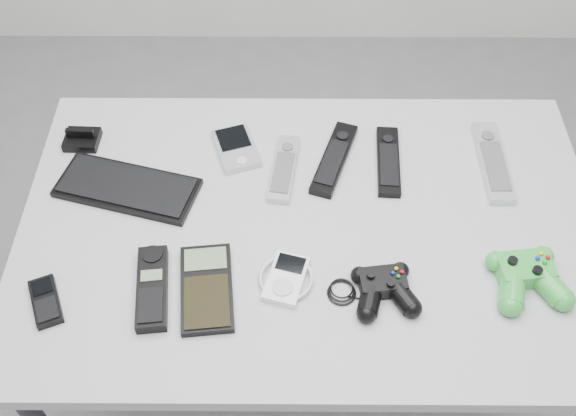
{
  "coord_description": "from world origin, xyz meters",
  "views": [
    {
      "loc": [
        -0.09,
        -0.77,
        1.87
      ],
      "look_at": [
        -0.1,
        0.1,
        0.81
      ],
      "focal_mm": 42.0,
      "sensor_mm": 36.0,
      "label": 1
    }
  ],
  "objects_px": {
    "remote_silver_a": "(284,168)",
    "remote_black_a": "(334,158)",
    "controller_green": "(527,275)",
    "calculator": "(207,288)",
    "cordless_handset": "(152,288)",
    "remote_silver_b": "(493,161)",
    "remote_black_b": "(388,161)",
    "controller_black": "(384,287)",
    "desk": "(309,245)",
    "mobile_phone": "(46,301)",
    "pda": "(236,148)",
    "pda_keyboard": "(127,187)",
    "mp3_player": "(286,278)"
  },
  "relations": [
    {
      "from": "remote_black_a",
      "to": "remote_black_b",
      "type": "bearing_deg",
      "value": 15.96
    },
    {
      "from": "controller_black",
      "to": "desk",
      "type": "bearing_deg",
      "value": 122.1
    },
    {
      "from": "pda",
      "to": "mobile_phone",
      "type": "xyz_separation_m",
      "value": [
        -0.33,
        -0.39,
        -0.0
      ]
    },
    {
      "from": "pda_keyboard",
      "to": "pda",
      "type": "bearing_deg",
      "value": 42.66
    },
    {
      "from": "remote_black_b",
      "to": "cordless_handset",
      "type": "height_order",
      "value": "cordless_handset"
    },
    {
      "from": "pda_keyboard",
      "to": "remote_black_a",
      "type": "height_order",
      "value": "remote_black_a"
    },
    {
      "from": "desk",
      "to": "remote_silver_b",
      "type": "xyz_separation_m",
      "value": [
        0.4,
        0.17,
        0.08
      ]
    },
    {
      "from": "controller_green",
      "to": "remote_black_a",
      "type": "bearing_deg",
      "value": 131.23
    },
    {
      "from": "pda_keyboard",
      "to": "mobile_phone",
      "type": "xyz_separation_m",
      "value": [
        -0.11,
        -0.28,
        -0.0
      ]
    },
    {
      "from": "mp3_player",
      "to": "controller_green",
      "type": "height_order",
      "value": "controller_green"
    },
    {
      "from": "pda",
      "to": "calculator",
      "type": "relative_size",
      "value": 0.68
    },
    {
      "from": "desk",
      "to": "pda_keyboard",
      "type": "bearing_deg",
      "value": 166.74
    },
    {
      "from": "cordless_handset",
      "to": "pda",
      "type": "bearing_deg",
      "value": 63.43
    },
    {
      "from": "controller_black",
      "to": "mp3_player",
      "type": "bearing_deg",
      "value": 164.23
    },
    {
      "from": "calculator",
      "to": "mp3_player",
      "type": "distance_m",
      "value": 0.15
    },
    {
      "from": "remote_black_a",
      "to": "remote_silver_b",
      "type": "xyz_separation_m",
      "value": [
        0.34,
        -0.01,
        0.0
      ]
    },
    {
      "from": "desk",
      "to": "remote_black_b",
      "type": "distance_m",
      "value": 0.25
    },
    {
      "from": "pda",
      "to": "calculator",
      "type": "xyz_separation_m",
      "value": [
        -0.04,
        -0.36,
        -0.0
      ]
    },
    {
      "from": "pda",
      "to": "remote_black_b",
      "type": "bearing_deg",
      "value": -24.62
    },
    {
      "from": "pda_keyboard",
      "to": "remote_silver_b",
      "type": "distance_m",
      "value": 0.79
    },
    {
      "from": "remote_silver_b",
      "to": "calculator",
      "type": "height_order",
      "value": "remote_silver_b"
    },
    {
      "from": "remote_black_a",
      "to": "cordless_handset",
      "type": "bearing_deg",
      "value": -117.94
    },
    {
      "from": "remote_silver_a",
      "to": "cordless_handset",
      "type": "xyz_separation_m",
      "value": [
        -0.24,
        -0.31,
        0.0
      ]
    },
    {
      "from": "pda",
      "to": "remote_black_a",
      "type": "xyz_separation_m",
      "value": [
        0.22,
        -0.03,
        0.0
      ]
    },
    {
      "from": "remote_silver_a",
      "to": "mobile_phone",
      "type": "bearing_deg",
      "value": -135.02
    },
    {
      "from": "remote_silver_a",
      "to": "remote_black_a",
      "type": "height_order",
      "value": "remote_black_a"
    },
    {
      "from": "remote_black_a",
      "to": "mp3_player",
      "type": "distance_m",
      "value": 0.33
    },
    {
      "from": "pda",
      "to": "mobile_phone",
      "type": "height_order",
      "value": "pda"
    },
    {
      "from": "mobile_phone",
      "to": "calculator",
      "type": "height_order",
      "value": "calculator"
    },
    {
      "from": "pda",
      "to": "controller_black",
      "type": "height_order",
      "value": "controller_black"
    },
    {
      "from": "remote_black_a",
      "to": "controller_black",
      "type": "bearing_deg",
      "value": -58.29
    },
    {
      "from": "pda",
      "to": "controller_black",
      "type": "relative_size",
      "value": 0.62
    },
    {
      "from": "remote_silver_a",
      "to": "remote_silver_b",
      "type": "bearing_deg",
      "value": 10.28
    },
    {
      "from": "pda",
      "to": "controller_black",
      "type": "distance_m",
      "value": 0.47
    },
    {
      "from": "remote_black_a",
      "to": "pda",
      "type": "bearing_deg",
      "value": -169.7
    },
    {
      "from": "controller_black",
      "to": "controller_green",
      "type": "xyz_separation_m",
      "value": [
        0.27,
        0.03,
        0.0
      ]
    },
    {
      "from": "desk",
      "to": "mp3_player",
      "type": "relative_size",
      "value": 10.67
    },
    {
      "from": "pda_keyboard",
      "to": "controller_black",
      "type": "bearing_deg",
      "value": -10.56
    },
    {
      "from": "mobile_phone",
      "to": "controller_black",
      "type": "relative_size",
      "value": 0.51
    },
    {
      "from": "remote_silver_a",
      "to": "mp3_player",
      "type": "distance_m",
      "value": 0.28
    },
    {
      "from": "mobile_phone",
      "to": "pda_keyboard",
      "type": "bearing_deg",
      "value": 45.87
    },
    {
      "from": "controller_black",
      "to": "remote_silver_a",
      "type": "bearing_deg",
      "value": 113.8
    },
    {
      "from": "mobile_phone",
      "to": "controller_black",
      "type": "xyz_separation_m",
      "value": [
        0.63,
        0.03,
        0.01
      ]
    },
    {
      "from": "cordless_handset",
      "to": "calculator",
      "type": "bearing_deg",
      "value": -4.62
    },
    {
      "from": "pda",
      "to": "mobile_phone",
      "type": "distance_m",
      "value": 0.51
    },
    {
      "from": "mp3_player",
      "to": "desk",
      "type": "bearing_deg",
      "value": 86.54
    },
    {
      "from": "calculator",
      "to": "cordless_handset",
      "type": "bearing_deg",
      "value": 175.34
    },
    {
      "from": "remote_black_a",
      "to": "remote_silver_b",
      "type": "bearing_deg",
      "value": 17.17
    },
    {
      "from": "calculator",
      "to": "remote_black_a",
      "type": "bearing_deg",
      "value": 46.83
    },
    {
      "from": "controller_black",
      "to": "controller_green",
      "type": "bearing_deg",
      "value": -2.24
    }
  ]
}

